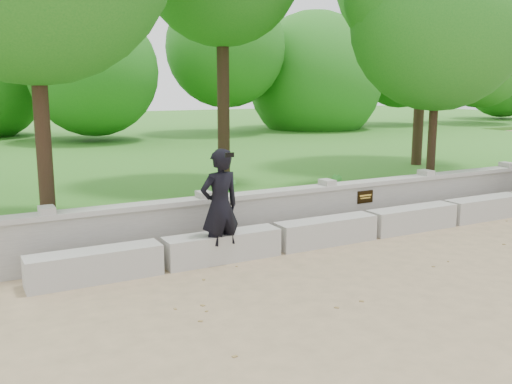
# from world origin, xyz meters

# --- Properties ---
(ground) EXTENTS (80.00, 80.00, 0.00)m
(ground) POSITION_xyz_m (0.00, 0.00, 0.00)
(ground) COLOR #9C8360
(ground) RESTS_ON ground
(lawn) EXTENTS (40.00, 22.00, 0.25)m
(lawn) POSITION_xyz_m (0.00, 14.00, 0.12)
(lawn) COLOR #37741F
(lawn) RESTS_ON ground
(concrete_bench) EXTENTS (11.90, 0.45, 0.45)m
(concrete_bench) POSITION_xyz_m (0.00, 1.90, 0.22)
(concrete_bench) COLOR #ACA9A3
(concrete_bench) RESTS_ON ground
(parapet_wall) EXTENTS (12.50, 0.35, 0.90)m
(parapet_wall) POSITION_xyz_m (0.00, 2.60, 0.46)
(parapet_wall) COLOR #A29F99
(parapet_wall) RESTS_ON ground
(man_main) EXTENTS (0.70, 0.63, 1.80)m
(man_main) POSITION_xyz_m (-3.08, 1.80, 0.90)
(man_main) COLOR black
(man_main) RESTS_ON ground
(tree_near_right) EXTENTS (4.12, 4.12, 6.29)m
(tree_near_right) POSITION_xyz_m (3.65, 4.10, 4.48)
(tree_near_right) COLOR #382619
(tree_near_right) RESTS_ON lawn
(shrub_a) EXTENTS (0.33, 0.36, 0.57)m
(shrub_a) POSITION_xyz_m (-2.58, 3.74, 0.53)
(shrub_a) COLOR #358D30
(shrub_a) RESTS_ON lawn
(shrub_b) EXTENTS (0.32, 0.36, 0.56)m
(shrub_b) POSITION_xyz_m (0.69, 3.91, 0.53)
(shrub_b) COLOR #358D30
(shrub_b) RESTS_ON lawn
(shrub_d) EXTENTS (0.36, 0.39, 0.60)m
(shrub_d) POSITION_xyz_m (-1.78, 4.18, 0.55)
(shrub_d) COLOR #358D30
(shrub_d) RESTS_ON lawn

